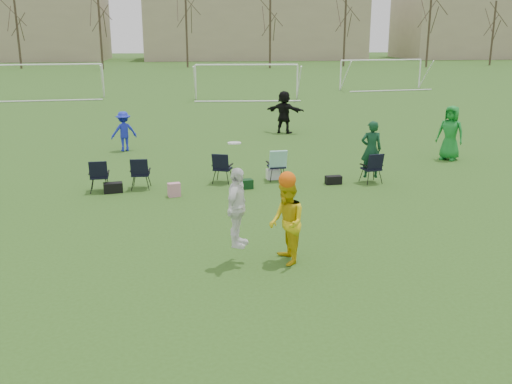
{
  "coord_description": "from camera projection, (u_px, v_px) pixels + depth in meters",
  "views": [
    {
      "loc": [
        -0.33,
        -9.16,
        4.59
      ],
      "look_at": [
        1.11,
        2.68,
        1.25
      ],
      "focal_mm": 40.0,
      "sensor_mm": 36.0,
      "label": 1
    }
  ],
  "objects": [
    {
      "name": "fielder_blue",
      "position": [
        124.0,
        131.0,
        22.76
      ],
      "size": [
        1.16,
        0.9,
        1.59
      ],
      "primitive_type": "imported",
      "rotation": [
        0.0,
        0.0,
        3.49
      ],
      "color": "#1A26C5",
      "rests_on": "ground"
    },
    {
      "name": "goal_left",
      "position": [
        50.0,
        71.0,
        40.85
      ],
      "size": [
        7.39,
        0.76,
        2.46
      ],
      "rotation": [
        0.0,
        0.0,
        0.09
      ],
      "color": "white",
      "rests_on": "ground"
    },
    {
      "name": "goal_mid",
      "position": [
        247.0,
        72.0,
        40.57
      ],
      "size": [
        7.4,
        0.63,
        2.46
      ],
      "rotation": [
        0.0,
        0.0,
        -0.07
      ],
      "color": "white",
      "rests_on": "ground"
    },
    {
      "name": "tree_line",
      "position": [
        188.0,
        29.0,
        75.46
      ],
      "size": [
        110.28,
        3.28,
        11.4
      ],
      "color": "#382B21",
      "rests_on": "ground"
    },
    {
      "name": "building_row",
      "position": [
        224.0,
        25.0,
        100.97
      ],
      "size": [
        126.0,
        16.0,
        13.0
      ],
      "color": "tan",
      "rests_on": "ground"
    },
    {
      "name": "fielder_green_far",
      "position": [
        450.0,
        133.0,
        21.12
      ],
      "size": [
        1.15,
        1.15,
        2.02
      ],
      "primitive_type": "imported",
      "rotation": [
        0.0,
        0.0,
        -0.78
      ],
      "color": "#167E29",
      "rests_on": "ground"
    },
    {
      "name": "fielder_black",
      "position": [
        284.0,
        112.0,
        26.79
      ],
      "size": [
        1.9,
        1.44,
        1.99
      ],
      "primitive_type": "imported",
      "rotation": [
        0.0,
        0.0,
        2.62
      ],
      "color": "black",
      "rests_on": "ground"
    },
    {
      "name": "ground",
      "position": [
        212.0,
        303.0,
        10.03
      ],
      "size": [
        260.0,
        260.0,
        0.0
      ],
      "primitive_type": "plane",
      "color": "#2F5219",
      "rests_on": "ground"
    },
    {
      "name": "goal_right",
      "position": [
        381.0,
        66.0,
        47.7
      ],
      "size": [
        7.35,
        1.14,
        2.46
      ],
      "rotation": [
        0.0,
        0.0,
        0.14
      ],
      "color": "white",
      "rests_on": "ground"
    },
    {
      "name": "center_contest",
      "position": [
        268.0,
        216.0,
        11.5
      ],
      "size": [
        1.74,
        1.04,
        2.53
      ],
      "color": "white",
      "rests_on": "ground"
    },
    {
      "name": "sideline_setup",
      "position": [
        256.0,
        166.0,
        17.75
      ],
      "size": [
        9.06,
        2.04,
        1.95
      ],
      "color": "#0F3A22",
      "rests_on": "ground"
    }
  ]
}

